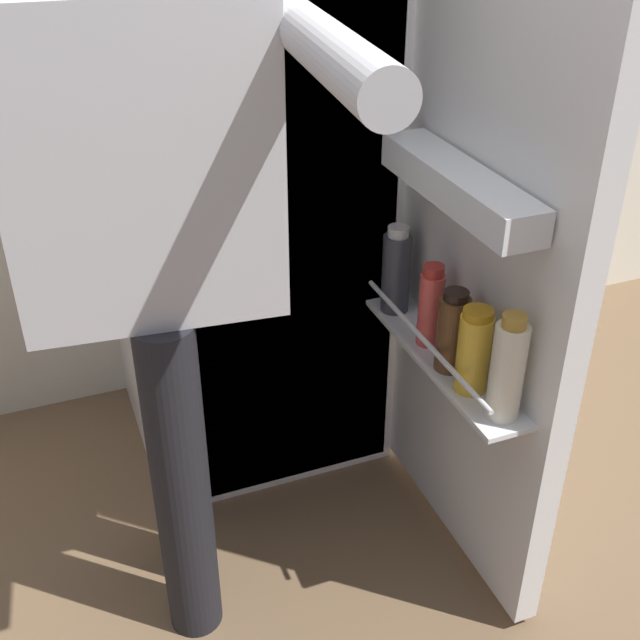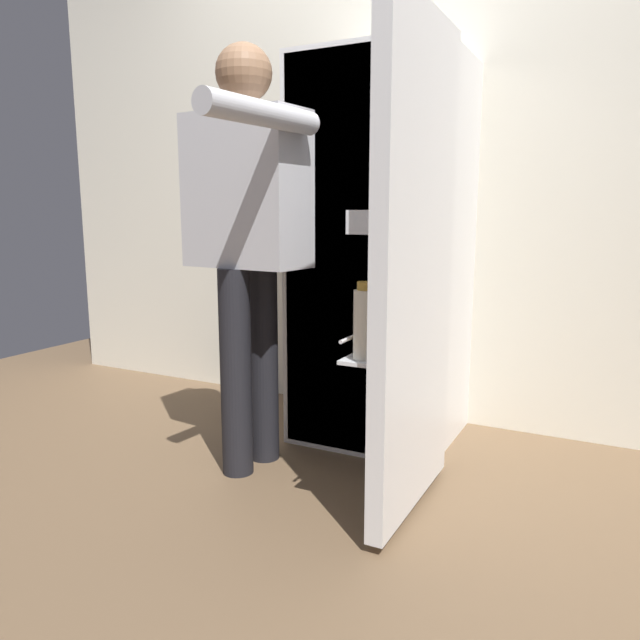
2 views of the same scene
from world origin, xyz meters
TOP-DOWN VIEW (x-y plane):
  - ground_plane at (0.00, 0.00)m, footprint 5.76×5.76m
  - kitchen_wall at (0.00, 0.92)m, footprint 4.40×0.10m
  - refrigerator at (0.03, 0.50)m, footprint 0.73×1.28m
  - person at (-0.32, -0.02)m, footprint 0.55×0.80m

SIDE VIEW (x-z plane):
  - ground_plane at x=0.00m, z-range 0.00..0.00m
  - refrigerator at x=0.03m, z-range 0.00..1.65m
  - person at x=-0.32m, z-range 0.17..1.77m
  - kitchen_wall at x=0.00m, z-range 0.00..2.55m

